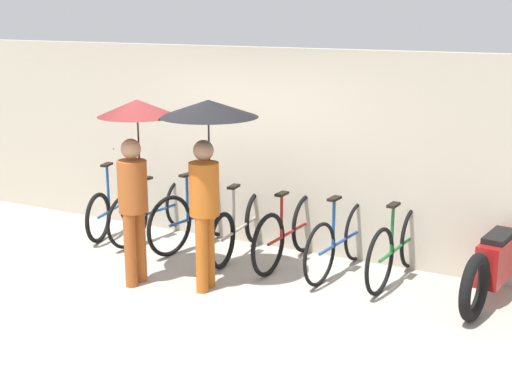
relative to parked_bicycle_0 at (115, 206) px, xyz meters
name	(u,v)px	position (x,y,z in m)	size (l,w,h in m)	color
ground_plane	(173,295)	(1.96, -1.53, -0.35)	(30.00, 30.00, 0.00)	#9E998E
back_wall	(259,148)	(1.96, 0.47, 0.90)	(12.99, 0.12, 2.50)	#B2A893
parked_bicycle_0	(115,206)	(0.00, 0.00, 0.00)	(0.52, 1.60, 1.06)	black
parked_bicycle_1	(157,210)	(0.66, 0.05, 0.03)	(0.44, 1.80, 1.00)	black
parked_bicycle_2	(197,215)	(1.31, 0.01, 0.04)	(0.48, 1.75, 1.06)	black
parked_bicycle_3	(240,227)	(1.96, -0.04, 0.00)	(0.44, 1.71, 0.99)	black
parked_bicycle_4	(288,232)	(2.61, -0.04, 0.03)	(0.44, 1.70, 1.02)	black
parked_bicycle_5	(340,240)	(3.27, -0.04, 0.03)	(0.44, 1.69, 1.01)	black
parked_bicycle_6	(397,247)	(3.92, 0.02, 0.03)	(0.44, 1.73, 1.00)	black
pedestrian_leading	(135,148)	(1.41, -1.34, 1.17)	(0.85, 0.85, 2.03)	#9E4C1E
pedestrian_center	(207,140)	(2.16, -1.11, 1.28)	(1.05, 1.05, 2.04)	#B25619
motorcycle	(497,262)	(4.99, 0.02, 0.04)	(0.58, 2.10, 0.91)	black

